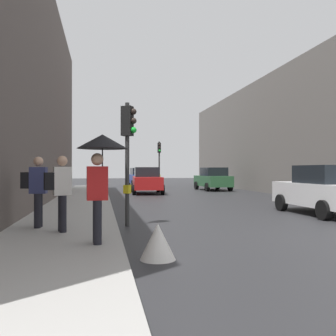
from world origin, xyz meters
TOP-DOWN VIEW (x-y plane):
  - sidewalk_kerb at (-6.72, 6.00)m, footprint 2.73×40.00m
  - traffic_light_far_median at (-0.93, 22.92)m, footprint 0.25×0.43m
  - traffic_light_near_right at (-5.03, 2.74)m, footprint 0.45×0.36m
  - car_white_compact at (2.05, 4.16)m, footprint 2.07×4.23m
  - car_red_sedan at (-2.75, 16.78)m, footprint 2.20×4.29m
  - car_blue_van at (-2.13, 26.98)m, footprint 2.21×4.30m
  - car_green_estate at (2.74, 19.55)m, footprint 2.14×4.27m
  - pedestrian_with_umbrella at (-5.79, -0.36)m, footprint 1.00×1.00m
  - pedestrian_with_black_backpack at (-6.72, 1.16)m, footprint 0.65×0.42m
  - pedestrian_with_grey_backpack at (-7.37, 1.93)m, footprint 0.62×0.36m
  - warning_sign_triangle at (-4.79, -1.20)m, footprint 0.64×0.64m

SIDE VIEW (x-z plane):
  - sidewalk_kerb at x=-6.72m, z-range 0.00..0.16m
  - warning_sign_triangle at x=-4.79m, z-range 0.00..0.65m
  - car_white_compact at x=2.05m, z-range 0.00..1.76m
  - car_red_sedan at x=-2.75m, z-range 0.00..1.76m
  - car_blue_van at x=-2.13m, z-range 0.00..1.76m
  - car_green_estate at x=2.74m, z-range 0.00..1.76m
  - pedestrian_with_black_backpack at x=-6.72m, z-range 0.28..2.05m
  - pedestrian_with_grey_backpack at x=-7.37m, z-range 0.28..2.05m
  - pedestrian_with_umbrella at x=-5.79m, z-range 0.77..2.91m
  - traffic_light_near_right at x=-5.03m, z-range 0.67..4.17m
  - traffic_light_far_median at x=-0.93m, z-range 0.75..4.73m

